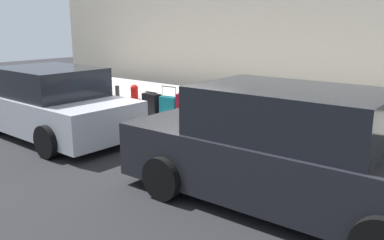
{
  "coord_description": "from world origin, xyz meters",
  "views": [
    {
      "loc": [
        -6.08,
        6.65,
        2.49
      ],
      "look_at": [
        -1.27,
        0.71,
        0.64
      ],
      "focal_mm": 37.83,
      "sensor_mm": 36.0,
      "label": 1
    }
  ],
  "objects_px": {
    "suitcase_black_2": "(286,125)",
    "suitcase_teal_1": "(311,131)",
    "fire_hydrant": "(135,97)",
    "suitcase_navy_3": "(263,119)",
    "suitcase_olive_4": "(241,120)",
    "suitcase_silver_5": "(222,115)",
    "suitcase_red_6": "(206,112)",
    "parked_car_silver_1": "(51,104)",
    "suitcase_maroon_0": "(339,136)",
    "suitcase_black_9": "(152,105)",
    "bollard_post": "(118,98)",
    "parked_car_charcoal_0": "(287,152)",
    "suitcase_maroon_7": "(186,108)",
    "suitcase_teal_8": "(169,107)"
  },
  "relations": [
    {
      "from": "suitcase_black_2",
      "to": "suitcase_teal_1",
      "type": "bearing_deg",
      "value": 172.36
    },
    {
      "from": "fire_hydrant",
      "to": "suitcase_black_2",
      "type": "bearing_deg",
      "value": -179.89
    },
    {
      "from": "suitcase_navy_3",
      "to": "suitcase_olive_4",
      "type": "height_order",
      "value": "suitcase_navy_3"
    },
    {
      "from": "suitcase_silver_5",
      "to": "suitcase_red_6",
      "type": "xyz_separation_m",
      "value": [
        0.49,
        -0.05,
        -0.01
      ]
    },
    {
      "from": "parked_car_silver_1",
      "to": "suitcase_maroon_0",
      "type": "bearing_deg",
      "value": -156.21
    },
    {
      "from": "suitcase_red_6",
      "to": "fire_hydrant",
      "type": "bearing_deg",
      "value": 0.38
    },
    {
      "from": "suitcase_black_9",
      "to": "parked_car_silver_1",
      "type": "height_order",
      "value": "parked_car_silver_1"
    },
    {
      "from": "suitcase_red_6",
      "to": "bollard_post",
      "type": "xyz_separation_m",
      "value": [
        2.93,
        0.17,
        0.03
      ]
    },
    {
      "from": "suitcase_teal_1",
      "to": "parked_car_charcoal_0",
      "type": "relative_size",
      "value": 0.19
    },
    {
      "from": "suitcase_red_6",
      "to": "suitcase_black_2",
      "type": "bearing_deg",
      "value": 179.79
    },
    {
      "from": "suitcase_navy_3",
      "to": "suitcase_black_2",
      "type": "bearing_deg",
      "value": 175.31
    },
    {
      "from": "suitcase_olive_4",
      "to": "suitcase_maroon_7",
      "type": "bearing_deg",
      "value": 1.85
    },
    {
      "from": "suitcase_black_2",
      "to": "fire_hydrant",
      "type": "bearing_deg",
      "value": 0.11
    },
    {
      "from": "suitcase_silver_5",
      "to": "bollard_post",
      "type": "distance_m",
      "value": 3.43
    },
    {
      "from": "suitcase_black_2",
      "to": "suitcase_silver_5",
      "type": "height_order",
      "value": "suitcase_silver_5"
    },
    {
      "from": "suitcase_teal_8",
      "to": "fire_hydrant",
      "type": "relative_size",
      "value": 1.12
    },
    {
      "from": "suitcase_maroon_7",
      "to": "fire_hydrant",
      "type": "xyz_separation_m",
      "value": [
        1.85,
        -0.03,
        0.05
      ]
    },
    {
      "from": "suitcase_maroon_0",
      "to": "suitcase_black_9",
      "type": "xyz_separation_m",
      "value": [
        4.84,
        0.02,
        -0.02
      ]
    },
    {
      "from": "suitcase_teal_1",
      "to": "suitcase_maroon_7",
      "type": "height_order",
      "value": "suitcase_teal_1"
    },
    {
      "from": "suitcase_black_9",
      "to": "suitcase_olive_4",
      "type": "bearing_deg",
      "value": -177.86
    },
    {
      "from": "suitcase_navy_3",
      "to": "suitcase_red_6",
      "type": "xyz_separation_m",
      "value": [
        1.49,
        0.04,
        -0.06
      ]
    },
    {
      "from": "suitcase_teal_1",
      "to": "suitcase_silver_5",
      "type": "distance_m",
      "value": 2.13
    },
    {
      "from": "bollard_post",
      "to": "suitcase_silver_5",
      "type": "bearing_deg",
      "value": -178.09
    },
    {
      "from": "suitcase_maroon_7",
      "to": "parked_car_charcoal_0",
      "type": "height_order",
      "value": "parked_car_charcoal_0"
    },
    {
      "from": "suitcase_silver_5",
      "to": "bollard_post",
      "type": "bearing_deg",
      "value": 1.91
    },
    {
      "from": "suitcase_maroon_0",
      "to": "fire_hydrant",
      "type": "xyz_separation_m",
      "value": [
        5.57,
        -0.06,
        0.08
      ]
    },
    {
      "from": "suitcase_black_2",
      "to": "fire_hydrant",
      "type": "distance_m",
      "value": 4.47
    },
    {
      "from": "suitcase_maroon_7",
      "to": "suitcase_black_9",
      "type": "relative_size",
      "value": 1.15
    },
    {
      "from": "suitcase_navy_3",
      "to": "fire_hydrant",
      "type": "xyz_separation_m",
      "value": [
        3.9,
        0.05,
        0.02
      ]
    },
    {
      "from": "suitcase_maroon_7",
      "to": "suitcase_silver_5",
      "type": "bearing_deg",
      "value": 179.63
    },
    {
      "from": "suitcase_black_9",
      "to": "suitcase_teal_8",
      "type": "bearing_deg",
      "value": -175.95
    },
    {
      "from": "suitcase_black_2",
      "to": "suitcase_red_6",
      "type": "xyz_separation_m",
      "value": [
        2.06,
        -0.01,
        -0.03
      ]
    },
    {
      "from": "fire_hydrant",
      "to": "suitcase_red_6",
      "type": "bearing_deg",
      "value": -179.62
    },
    {
      "from": "suitcase_maroon_0",
      "to": "suitcase_maroon_7",
      "type": "xyz_separation_m",
      "value": [
        3.71,
        -0.03,
        0.03
      ]
    },
    {
      "from": "suitcase_navy_3",
      "to": "parked_car_charcoal_0",
      "type": "distance_m",
      "value": 3.14
    },
    {
      "from": "suitcase_teal_1",
      "to": "parked_car_charcoal_0",
      "type": "xyz_separation_m",
      "value": [
        -0.67,
        2.44,
        0.32
      ]
    },
    {
      "from": "suitcase_maroon_0",
      "to": "suitcase_silver_5",
      "type": "xyz_separation_m",
      "value": [
        2.66,
        -0.02,
        0.01
      ]
    },
    {
      "from": "suitcase_teal_1",
      "to": "suitcase_red_6",
      "type": "bearing_deg",
      "value": -1.82
    },
    {
      "from": "suitcase_silver_5",
      "to": "suitcase_teal_8",
      "type": "bearing_deg",
      "value": 0.11
    },
    {
      "from": "suitcase_red_6",
      "to": "fire_hydrant",
      "type": "xyz_separation_m",
      "value": [
        2.41,
        0.02,
        0.08
      ]
    },
    {
      "from": "suitcase_silver_5",
      "to": "parked_car_charcoal_0",
      "type": "relative_size",
      "value": 0.19
    },
    {
      "from": "suitcase_olive_4",
      "to": "suitcase_maroon_7",
      "type": "relative_size",
      "value": 1.04
    },
    {
      "from": "suitcase_black_2",
      "to": "parked_car_charcoal_0",
      "type": "bearing_deg",
      "value": 116.07
    },
    {
      "from": "suitcase_silver_5",
      "to": "suitcase_red_6",
      "type": "height_order",
      "value": "suitcase_silver_5"
    },
    {
      "from": "suitcase_red_6",
      "to": "suitcase_olive_4",
      "type": "bearing_deg",
      "value": -179.73
    },
    {
      "from": "suitcase_silver_5",
      "to": "parked_car_silver_1",
      "type": "bearing_deg",
      "value": 40.48
    },
    {
      "from": "suitcase_black_2",
      "to": "suitcase_maroon_7",
      "type": "distance_m",
      "value": 2.62
    },
    {
      "from": "parked_car_silver_1",
      "to": "suitcase_silver_5",
      "type": "bearing_deg",
      "value": -139.52
    },
    {
      "from": "suitcase_teal_1",
      "to": "parked_car_charcoal_0",
      "type": "bearing_deg",
      "value": 105.33
    },
    {
      "from": "suitcase_teal_8",
      "to": "bollard_post",
      "type": "height_order",
      "value": "suitcase_teal_8"
    }
  ]
}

